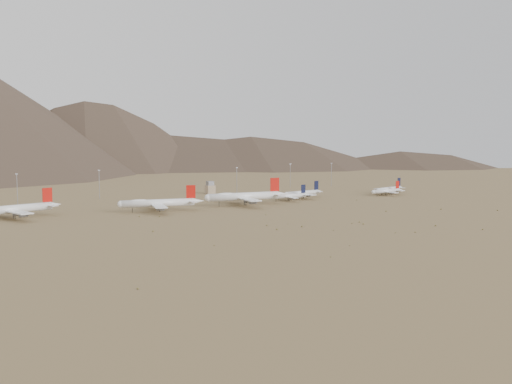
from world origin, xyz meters
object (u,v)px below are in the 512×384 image
widebody_east (244,196)px  control_tower (210,188)px  narrowbody_b (303,193)px  widebody_centre (158,203)px  widebody_west (13,209)px  narrowbody_a (289,196)px

widebody_east → control_tower: widebody_east is taller
widebody_east → narrowbody_b: 73.95m
widebody_centre → control_tower: bearing=60.5°
narrowbody_b → widebody_west: bearing=174.5°
widebody_east → control_tower: (18.73, 99.50, -2.04)m
widebody_west → narrowbody_b: widebody_west is taller
narrowbody_b → widebody_centre: bearing=-178.8°
narrowbody_a → control_tower: size_ratio=3.40×
widebody_west → widebody_centre: widebody_west is taller
widebody_west → control_tower: 207.28m
widebody_west → control_tower: (188.72, 85.71, -1.33)m
narrowbody_b → narrowbody_a: bearing=-161.0°
widebody_west → narrowbody_b: (241.41, 5.21, -1.83)m
widebody_east → narrowbody_a: widebody_east is taller
widebody_centre → narrowbody_b: 145.68m
widebody_centre → narrowbody_b: (144.25, 20.28, -1.70)m
widebody_centre → control_tower: (91.56, 100.78, -1.20)m
widebody_east → narrowbody_a: 49.56m
narrowbody_b → control_tower: 96.20m
widebody_west → widebody_east: widebody_east is taller
widebody_west → widebody_east: size_ratio=0.88×
widebody_west → narrowbody_b: 241.47m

